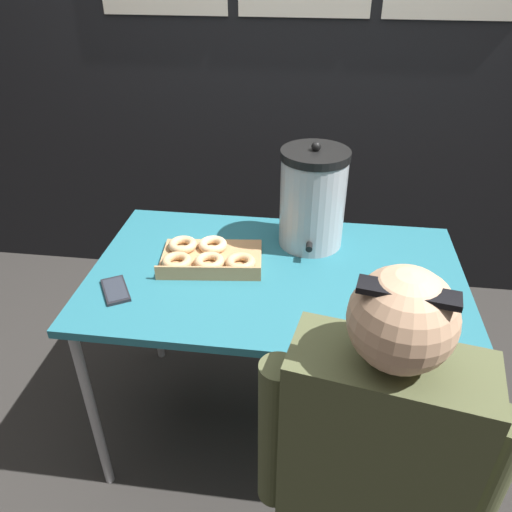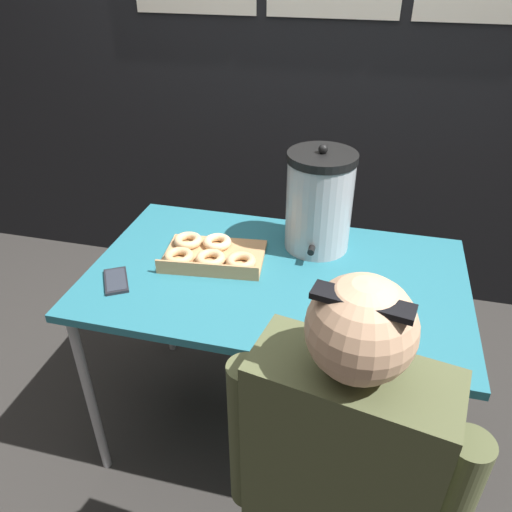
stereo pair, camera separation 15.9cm
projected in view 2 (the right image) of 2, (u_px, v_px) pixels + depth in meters
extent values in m
plane|color=#2D2B28|center=(272.00, 425.00, 2.09)|extent=(12.00, 12.00, 0.00)
cube|color=black|center=(329.00, 65.00, 2.39)|extent=(6.00, 0.10, 2.41)
cube|color=#236675|center=(276.00, 277.00, 1.68)|extent=(1.25, 0.76, 0.03)
cylinder|color=#ADADB2|center=(90.00, 399.00, 1.73)|extent=(0.03, 0.03, 0.74)
cylinder|color=#ADADB2|center=(439.00, 472.00, 1.49)|extent=(0.03, 0.03, 0.74)
cylinder|color=#ADADB2|center=(166.00, 288.00, 2.28)|extent=(0.03, 0.03, 0.74)
cylinder|color=#ADADB2|center=(429.00, 328.00, 2.04)|extent=(0.03, 0.03, 0.74)
cube|color=tan|center=(214.00, 256.00, 1.75)|extent=(0.37, 0.28, 0.02)
cube|color=tan|center=(207.00, 268.00, 1.64)|extent=(0.35, 0.05, 0.04)
torus|color=tan|center=(179.00, 257.00, 1.70)|extent=(0.11, 0.11, 0.03)
torus|color=#DAAC79|center=(210.00, 259.00, 1.69)|extent=(0.12, 0.12, 0.03)
torus|color=tan|center=(241.00, 262.00, 1.68)|extent=(0.14, 0.14, 0.03)
torus|color=#DEB07D|center=(188.00, 241.00, 1.79)|extent=(0.11, 0.11, 0.03)
torus|color=#EDBF8C|center=(217.00, 242.00, 1.78)|extent=(0.13, 0.13, 0.03)
cylinder|color=#B7B7BC|center=(319.00, 205.00, 1.74)|extent=(0.23, 0.23, 0.33)
cylinder|color=black|center=(323.00, 157.00, 1.64)|extent=(0.24, 0.24, 0.03)
sphere|color=black|center=(323.00, 149.00, 1.63)|extent=(0.03, 0.03, 0.03)
cylinder|color=black|center=(312.00, 248.00, 1.69)|extent=(0.02, 0.06, 0.02)
cube|color=black|center=(116.00, 281.00, 1.63)|extent=(0.14, 0.16, 0.01)
cube|color=#2D333D|center=(116.00, 279.00, 1.63)|extent=(0.12, 0.14, 0.00)
cube|color=#4C5133|center=(341.00, 464.00, 1.10)|extent=(0.43, 0.25, 0.58)
sphere|color=tan|center=(361.00, 329.00, 0.89)|extent=(0.20, 0.20, 0.20)
cube|color=black|center=(363.00, 302.00, 0.83)|extent=(0.18, 0.08, 0.01)
cylinder|color=#4C5133|center=(247.00, 436.00, 1.20)|extent=(0.09, 0.09, 0.46)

